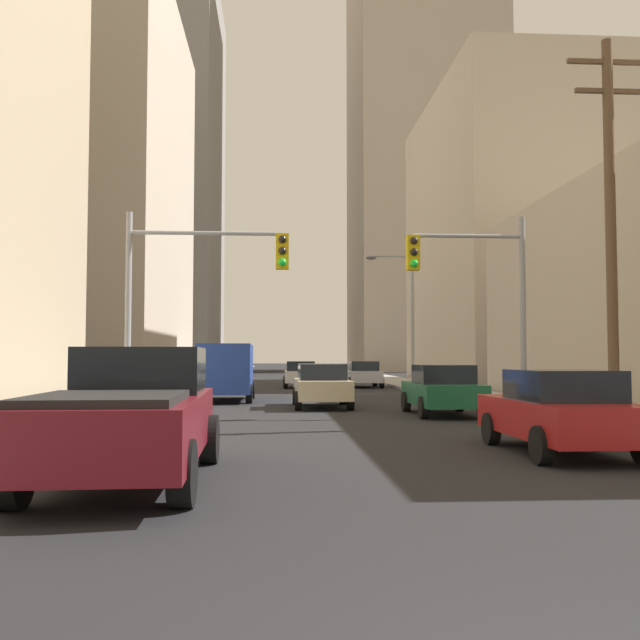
% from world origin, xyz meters
% --- Properties ---
extents(sidewalk_left, '(3.41, 160.00, 0.15)m').
position_xyz_m(sidewalk_left, '(-6.96, 50.00, 0.07)').
color(sidewalk_left, '#9E9E99').
rests_on(sidewalk_left, ground).
extents(sidewalk_right, '(3.41, 160.00, 0.15)m').
position_xyz_m(sidewalk_right, '(6.96, 50.00, 0.07)').
color(sidewalk_right, '#9E9E99').
rests_on(sidewalk_right, ground).
extents(pickup_truck_maroon, '(2.20, 5.45, 1.90)m').
position_xyz_m(pickup_truck_maroon, '(-3.65, 7.01, 0.93)').
color(pickup_truck_maroon, maroon).
rests_on(pickup_truck_maroon, ground).
extents(cargo_van_blue, '(2.16, 5.23, 2.26)m').
position_xyz_m(cargo_van_blue, '(-3.52, 25.53, 1.29)').
color(cargo_van_blue, navy).
rests_on(cargo_van_blue, ground).
extents(sedan_red, '(1.95, 4.21, 1.52)m').
position_xyz_m(sedan_red, '(3.58, 9.38, 0.77)').
color(sedan_red, maroon).
rests_on(sedan_red, ground).
extents(sedan_green, '(1.95, 4.22, 1.52)m').
position_xyz_m(sedan_green, '(3.49, 18.04, 0.77)').
color(sedan_green, '#195938').
rests_on(sedan_green, ground).
extents(sedan_beige, '(1.95, 4.22, 1.52)m').
position_xyz_m(sedan_beige, '(0.04, 21.50, 0.77)').
color(sedan_beige, '#C6B793').
rests_on(sedan_beige, ground).
extents(sedan_white, '(1.95, 4.22, 1.52)m').
position_xyz_m(sedan_white, '(-0.09, 37.80, 0.77)').
color(sedan_white, white).
rests_on(sedan_white, ground).
extents(sedan_silver, '(1.95, 4.23, 1.52)m').
position_xyz_m(sedan_silver, '(3.59, 37.90, 0.77)').
color(sedan_silver, '#B7BABF').
rests_on(sedan_silver, ground).
extents(traffic_signal_near_left, '(4.75, 0.44, 6.00)m').
position_xyz_m(traffic_signal_near_left, '(-3.80, 17.59, 4.09)').
color(traffic_signal_near_left, gray).
rests_on(traffic_signal_near_left, ground).
extents(traffic_signal_near_right, '(3.62, 0.44, 6.00)m').
position_xyz_m(traffic_signal_near_right, '(4.33, 17.59, 4.03)').
color(traffic_signal_near_right, gray).
rests_on(traffic_signal_near_right, ground).
extents(utility_pole_right, '(2.20, 0.28, 10.29)m').
position_xyz_m(utility_pole_right, '(7.31, 14.88, 5.43)').
color(utility_pole_right, brown).
rests_on(utility_pole_right, ground).
extents(street_lamp_right, '(2.65, 0.32, 7.50)m').
position_xyz_m(street_lamp_right, '(5.53, 35.14, 4.57)').
color(street_lamp_right, gray).
rests_on(street_lamp_right, ground).
extents(building_left_mid_office, '(15.24, 24.22, 28.40)m').
position_xyz_m(building_left_mid_office, '(-16.65, 49.88, 14.20)').
color(building_left_mid_office, '#B7A893').
rests_on(building_left_mid_office, ground).
extents(building_left_far_tower, '(22.89, 26.98, 50.33)m').
position_xyz_m(building_left_far_tower, '(-20.44, 88.40, 25.17)').
color(building_left_far_tower, gray).
rests_on(building_left_far_tower, ground).
extents(building_right_mid_block, '(15.96, 20.12, 19.93)m').
position_xyz_m(building_right_mid_block, '(17.33, 44.86, 9.97)').
color(building_right_mid_block, '#B7A893').
rests_on(building_right_mid_block, ground).
extents(building_right_far_highrise, '(18.48, 19.53, 62.16)m').
position_xyz_m(building_right_far_highrise, '(18.21, 89.32, 31.08)').
color(building_right_far_highrise, '#B7A893').
rests_on(building_right_far_highrise, ground).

